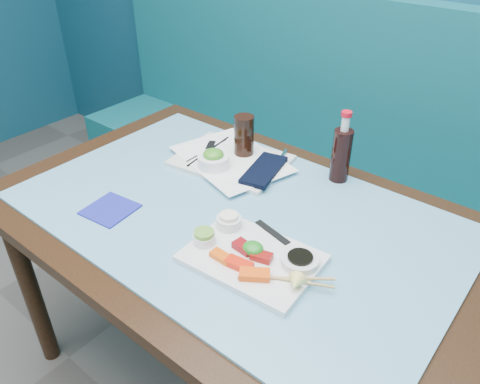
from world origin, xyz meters
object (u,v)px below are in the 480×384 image
Objects in this scene: sashimi_plate at (252,258)px; cola_glass at (244,135)px; dining_table at (234,237)px; cola_bottle_body at (341,155)px; serving_tray at (231,161)px; booth_bench at (356,196)px; seaweed_bowl at (214,161)px; blue_napkin at (110,209)px.

cola_glass reaches higher than sashimi_plate.
dining_table is 8.39× the size of cola_bottle_body.
dining_table is 0.30m from serving_tray.
cola_bottle_body is at bearing -74.30° from booth_bench.
sashimi_plate is at bearing -38.25° from dining_table.
sashimi_plate is at bearing -49.11° from cola_glass.
serving_tray is (-0.19, -0.63, 0.39)m from booth_bench.
cola_glass is at bearing 71.72° from serving_tray.
seaweed_bowl is 0.40m from cola_bottle_body.
seaweed_bowl is at bearing -148.52° from cola_bottle_body.
cola_bottle_body is at bearing 13.52° from cola_glass.
booth_bench is at bearing 72.93° from cola_glass.
booth_bench is 0.76m from serving_tray.
booth_bench reaches higher than serving_tray.
dining_table is (0.00, -0.84, 0.29)m from booth_bench.
sashimi_plate is 1.89× the size of cola_bottle_body.
cola_glass is at bearing 123.71° from dining_table.
serving_tray reaches higher than dining_table.
cola_glass is (-0.18, 0.26, 0.17)m from dining_table.
dining_table is 0.41m from cola_bottle_body.
cola_glass is (0.02, 0.13, 0.05)m from seaweed_bowl.
seaweed_bowl reaches higher than sashimi_plate.
cola_glass is at bearing -107.07° from booth_bench.
cola_bottle_body reaches higher than blue_napkin.
blue_napkin is (-0.42, -0.56, -0.08)m from cola_bottle_body.
sashimi_plate is (0.17, -0.13, 0.10)m from dining_table.
cola_glass is 1.05× the size of blue_napkin.
cola_bottle_body is 1.30× the size of blue_napkin.
cola_bottle_body is (0.33, 0.13, 0.08)m from serving_tray.
blue_napkin is at bearing -109.99° from serving_tray.
booth_bench is at bearing 105.70° from cola_bottle_body.
cola_glass reaches higher than seaweed_bowl.
booth_bench is 8.52× the size of serving_tray.
cola_glass is 0.81× the size of cola_bottle_body.
blue_napkin is at bearing -173.33° from sashimi_plate.
cola_bottle_body is at bearing 53.14° from blue_napkin.
dining_table is at bearing 137.56° from sashimi_plate.
sashimi_plate reaches higher than dining_table.
booth_bench reaches higher than seaweed_bowl.
seaweed_bowl reaches higher than dining_table.
seaweed_bowl is (-0.20, 0.13, 0.12)m from dining_table.
cola_bottle_body is 0.70m from blue_napkin.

